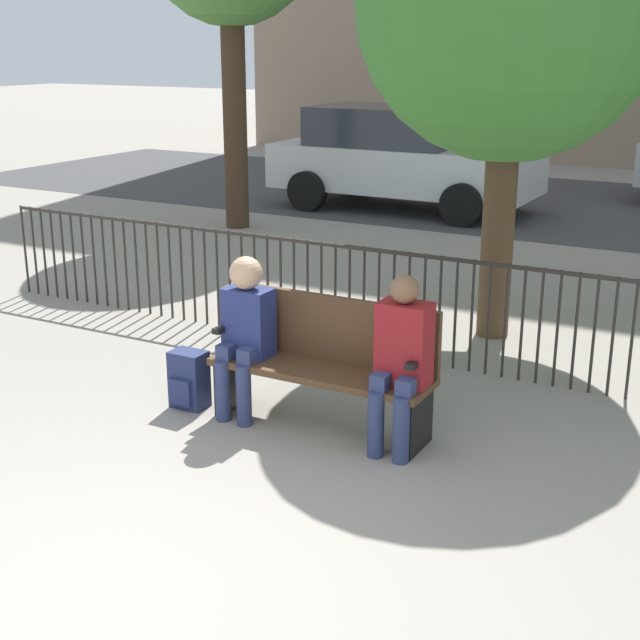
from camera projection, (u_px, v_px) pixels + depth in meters
name	position (u px, v px, depth m)	size (l,w,h in m)	color
ground_plane	(96.00, 596.00, 4.40)	(80.00, 80.00, 0.00)	gray
park_bench	(325.00, 359.00, 6.24)	(1.61, 0.45, 0.92)	#4C331E
seated_person_0	(245.00, 326.00, 6.34)	(0.34, 0.39, 1.18)	navy
seated_person_1	(401.00, 356.00, 5.79)	(0.34, 0.39, 1.20)	navy
backpack	(189.00, 380.00, 6.61)	(0.26, 0.23, 0.44)	navy
fence_railing	(409.00, 297.00, 7.48)	(9.01, 0.03, 0.95)	#2D2823
tree_2	(512.00, 5.00, 7.44)	(2.65, 2.65, 4.25)	#4C3823
street_surface	(608.00, 209.00, 14.43)	(24.00, 6.00, 0.01)	#3D3D3F
parked_car_0	(400.00, 157.00, 14.24)	(4.20, 1.94, 1.62)	silver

